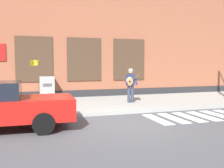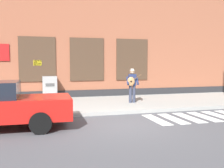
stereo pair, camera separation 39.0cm
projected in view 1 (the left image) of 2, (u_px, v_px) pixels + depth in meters
ground_plane at (123, 124)px, 9.03m from camera, size 160.00×160.00×0.00m
sidewalk at (95, 104)px, 12.90m from camera, size 28.00×4.89×0.15m
building_backdrop at (78, 32)px, 16.80m from camera, size 28.00×4.06×8.15m
crosswalk at (211, 115)px, 10.52m from camera, size 5.20×1.90×0.01m
busker at (131, 83)px, 12.90m from camera, size 0.72×0.62×1.68m
utility_box at (47, 88)px, 14.10m from camera, size 0.76×0.70×1.24m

